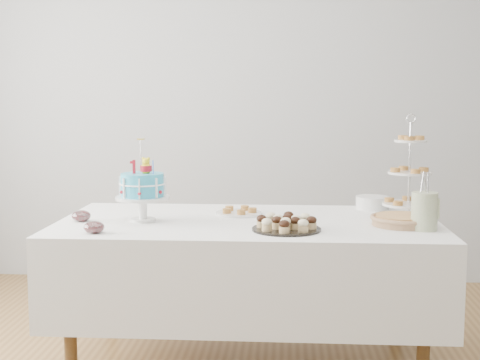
# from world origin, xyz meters

# --- Properties ---
(walls) EXTENTS (5.04, 4.04, 2.70)m
(walls) POSITION_xyz_m (0.00, 0.00, 1.35)
(walls) COLOR #A6A8AB
(walls) RESTS_ON floor
(table) EXTENTS (1.92, 1.02, 0.77)m
(table) POSITION_xyz_m (0.00, 0.30, 0.54)
(table) COLOR silver
(table) RESTS_ON floor
(birthday_cake) EXTENTS (0.27, 0.27, 0.42)m
(birthday_cake) POSITION_xyz_m (-0.53, 0.23, 0.88)
(birthday_cake) COLOR white
(birthday_cake) RESTS_ON table
(cupcake_tray) EXTENTS (0.33, 0.33, 0.07)m
(cupcake_tray) POSITION_xyz_m (0.19, 0.05, 0.81)
(cupcake_tray) COLOR black
(cupcake_tray) RESTS_ON table
(pie) EXTENTS (0.32, 0.32, 0.05)m
(pie) POSITION_xyz_m (0.76, 0.21, 0.80)
(pie) COLOR tan
(pie) RESTS_ON table
(tiered_stand) EXTENTS (0.28, 0.28, 0.54)m
(tiered_stand) POSITION_xyz_m (0.84, 0.51, 0.99)
(tiered_stand) COLOR silver
(tiered_stand) RESTS_ON table
(plate_stack) EXTENTS (0.18, 0.18, 0.07)m
(plate_stack) POSITION_xyz_m (0.67, 0.70, 0.81)
(plate_stack) COLOR white
(plate_stack) RESTS_ON table
(pastry_plate) EXTENTS (0.25, 0.25, 0.04)m
(pastry_plate) POSITION_xyz_m (-0.06, 0.47, 0.79)
(pastry_plate) COLOR white
(pastry_plate) RESTS_ON table
(jam_bowl_a) EXTENTS (0.10, 0.10, 0.06)m
(jam_bowl_a) POSITION_xyz_m (-0.69, -0.07, 0.80)
(jam_bowl_a) COLOR silver
(jam_bowl_a) RESTS_ON table
(jam_bowl_b) EXTENTS (0.10, 0.10, 0.06)m
(jam_bowl_b) POSITION_xyz_m (-0.84, 0.22, 0.80)
(jam_bowl_b) COLOR silver
(jam_bowl_b) RESTS_ON table
(utensil_pitcher) EXTENTS (0.13, 0.12, 0.27)m
(utensil_pitcher) POSITION_xyz_m (0.84, 0.10, 0.87)
(utensil_pitcher) COLOR beige
(utensil_pitcher) RESTS_ON table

